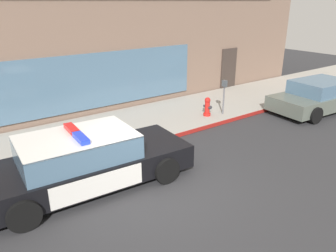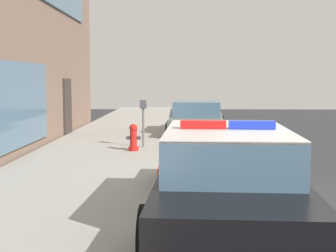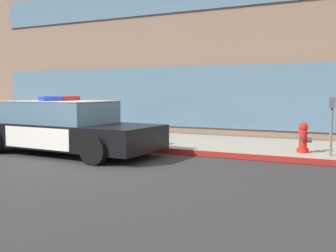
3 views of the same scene
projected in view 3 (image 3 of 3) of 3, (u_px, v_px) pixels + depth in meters
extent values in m
plane|color=#303033|center=(80.00, 165.00, 8.63)|extent=(48.00, 48.00, 0.00)
cube|color=#A39E93|center=(162.00, 141.00, 12.20)|extent=(48.00, 3.45, 0.15)
cube|color=maroon|center=(133.00, 148.00, 10.64)|extent=(28.80, 0.04, 0.14)
cube|color=#7A6051|center=(254.00, 50.00, 16.79)|extent=(22.78, 8.67, 6.83)
cube|color=slate|center=(150.00, 96.00, 14.25)|extent=(13.67, 0.08, 2.10)
cube|color=black|center=(67.00, 135.00, 10.19)|extent=(5.16, 2.13, 0.60)
cube|color=silver|center=(117.00, 131.00, 9.40)|extent=(1.82, 1.92, 0.05)
cube|color=silver|center=(20.00, 126.00, 11.04)|extent=(1.51, 1.90, 0.05)
cube|color=silver|center=(88.00, 131.00, 11.07)|extent=(2.13, 0.14, 0.51)
cube|color=silver|center=(36.00, 138.00, 9.42)|extent=(2.13, 0.14, 0.51)
cube|color=yellow|center=(88.00, 131.00, 11.08)|extent=(0.22, 0.02, 0.26)
cube|color=slate|center=(61.00, 113.00, 10.24)|extent=(2.72, 1.82, 0.60)
cube|color=silver|center=(60.00, 101.00, 10.22)|extent=(2.72, 1.82, 0.04)
cube|color=red|center=(69.00, 98.00, 10.50)|extent=(0.23, 0.64, 0.11)
cube|color=blue|center=(51.00, 99.00, 9.92)|extent=(0.23, 0.64, 0.11)
cylinder|color=black|center=(140.00, 141.00, 10.21)|extent=(0.69, 0.26, 0.68)
cylinder|color=black|center=(94.00, 150.00, 8.59)|extent=(0.69, 0.26, 0.68)
cylinder|color=black|center=(47.00, 134.00, 11.83)|extent=(0.69, 0.26, 0.68)
cylinder|color=red|center=(303.00, 150.00, 9.44)|extent=(0.28, 0.28, 0.10)
cylinder|color=red|center=(303.00, 139.00, 9.42)|extent=(0.19, 0.19, 0.45)
sphere|color=red|center=(303.00, 127.00, 9.39)|extent=(0.22, 0.22, 0.22)
cylinder|color=#333338|center=(303.00, 124.00, 9.39)|extent=(0.06, 0.06, 0.05)
cylinder|color=#333338|center=(302.00, 139.00, 9.29)|extent=(0.09, 0.10, 0.09)
cylinder|color=#333338|center=(304.00, 138.00, 9.55)|extent=(0.09, 0.10, 0.09)
cylinder|color=#333338|center=(309.00, 140.00, 9.35)|extent=(0.10, 0.12, 0.12)
cylinder|color=slate|center=(331.00, 132.00, 8.92)|extent=(0.06, 0.06, 1.10)
cube|color=#474C51|center=(332.00, 102.00, 8.87)|extent=(0.12, 0.18, 0.24)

